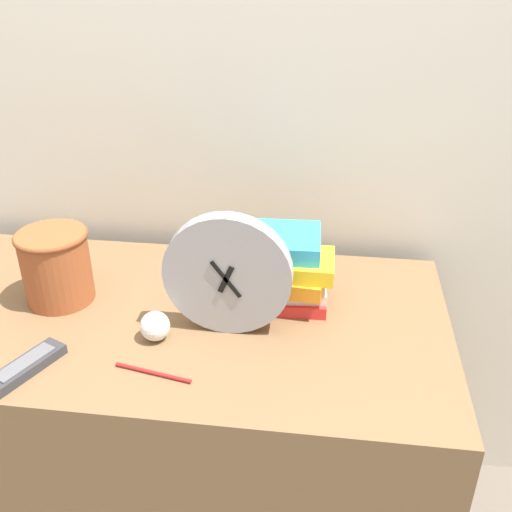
{
  "coord_description": "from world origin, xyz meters",
  "views": [
    {
      "loc": [
        0.34,
        -0.74,
        1.5
      ],
      "look_at": [
        0.2,
        0.35,
        0.9
      ],
      "focal_mm": 42.0,
      "sensor_mm": 36.0,
      "label": 1
    }
  ],
  "objects_px": {
    "desk_clock": "(227,275)",
    "book_stack": "(282,270)",
    "tv_remote": "(26,366)",
    "pen": "(153,373)",
    "crumpled_paper_ball": "(155,326)",
    "basket": "(56,264)"
  },
  "relations": [
    {
      "from": "tv_remote",
      "to": "crumpled_paper_ball",
      "type": "xyz_separation_m",
      "value": [
        0.22,
        0.13,
        0.02
      ]
    },
    {
      "from": "desk_clock",
      "to": "book_stack",
      "type": "relative_size",
      "value": 1.12
    },
    {
      "from": "desk_clock",
      "to": "pen",
      "type": "relative_size",
      "value": 1.69
    },
    {
      "from": "desk_clock",
      "to": "book_stack",
      "type": "xyz_separation_m",
      "value": [
        0.1,
        0.13,
        -0.05
      ]
    },
    {
      "from": "tv_remote",
      "to": "crumpled_paper_ball",
      "type": "bearing_deg",
      "value": 31.4
    },
    {
      "from": "tv_remote",
      "to": "basket",
      "type": "bearing_deg",
      "value": 98.54
    },
    {
      "from": "book_stack",
      "to": "basket",
      "type": "relative_size",
      "value": 1.41
    },
    {
      "from": "desk_clock",
      "to": "tv_remote",
      "type": "bearing_deg",
      "value": -152.66
    },
    {
      "from": "crumpled_paper_ball",
      "to": "tv_remote",
      "type": "bearing_deg",
      "value": -148.6
    },
    {
      "from": "tv_remote",
      "to": "crumpled_paper_ball",
      "type": "distance_m",
      "value": 0.26
    },
    {
      "from": "desk_clock",
      "to": "basket",
      "type": "distance_m",
      "value": 0.41
    },
    {
      "from": "book_stack",
      "to": "basket",
      "type": "distance_m",
      "value": 0.51
    },
    {
      "from": "desk_clock",
      "to": "tv_remote",
      "type": "xyz_separation_m",
      "value": [
        -0.36,
        -0.19,
        -0.12
      ]
    },
    {
      "from": "tv_remote",
      "to": "book_stack",
      "type": "bearing_deg",
      "value": 34.44
    },
    {
      "from": "book_stack",
      "to": "pen",
      "type": "relative_size",
      "value": 1.51
    },
    {
      "from": "desk_clock",
      "to": "crumpled_paper_ball",
      "type": "relative_size",
      "value": 4.27
    },
    {
      "from": "desk_clock",
      "to": "crumpled_paper_ball",
      "type": "distance_m",
      "value": 0.18
    },
    {
      "from": "desk_clock",
      "to": "pen",
      "type": "distance_m",
      "value": 0.24
    },
    {
      "from": "tv_remote",
      "to": "pen",
      "type": "bearing_deg",
      "value": 5.11
    },
    {
      "from": "desk_clock",
      "to": "book_stack",
      "type": "height_order",
      "value": "desk_clock"
    },
    {
      "from": "desk_clock",
      "to": "book_stack",
      "type": "bearing_deg",
      "value": 52.38
    },
    {
      "from": "basket",
      "to": "tv_remote",
      "type": "distance_m",
      "value": 0.27
    }
  ]
}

